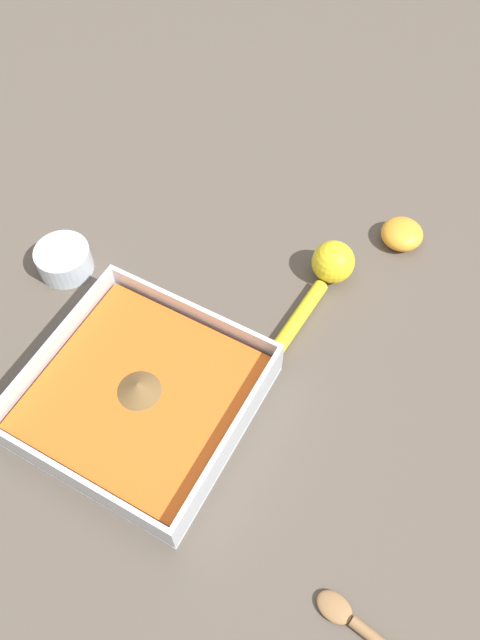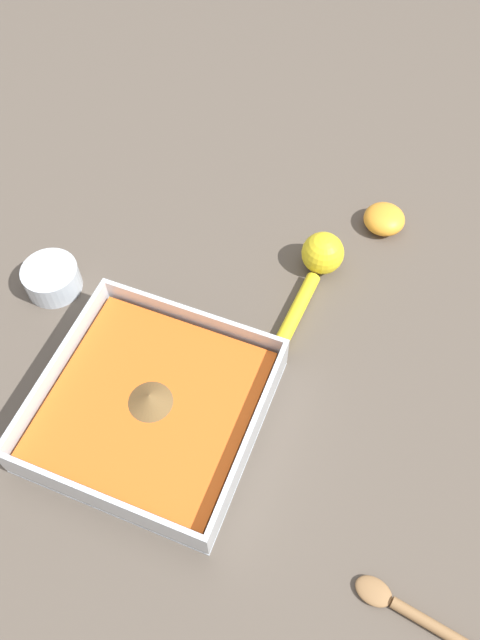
{
  "view_description": "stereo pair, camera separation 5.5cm",
  "coord_description": "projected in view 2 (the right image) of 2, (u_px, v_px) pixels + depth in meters",
  "views": [
    {
      "loc": [
        -0.29,
        0.27,
        0.7
      ],
      "look_at": [
        -0.08,
        -0.11,
        0.03
      ],
      "focal_mm": 35.0,
      "sensor_mm": 36.0,
      "label": 1
    },
    {
      "loc": [
        -0.24,
        0.3,
        0.7
      ],
      "look_at": [
        -0.08,
        -0.11,
        0.03
      ],
      "focal_mm": 35.0,
      "sensor_mm": 36.0,
      "label": 2
    }
  ],
  "objects": [
    {
      "name": "lemon_squeezer",
      "position": [
        318.0,
        263.0,
        0.85
      ],
      "size": [
        0.06,
        0.18,
        0.06
      ],
      "rotation": [
        0.0,
        0.0,
        4.65
      ],
      "color": "yellow",
      "rests_on": "ground_plane"
    },
    {
      "name": "spice_bowl",
      "position": [
        52.0,
        279.0,
        0.85
      ],
      "size": [
        0.08,
        0.08,
        0.04
      ],
      "color": "silver",
      "rests_on": "ground_plane"
    },
    {
      "name": "wooden_spoon",
      "position": [
        435.0,
        627.0,
        0.63
      ],
      "size": [
        0.2,
        0.05,
        0.01
      ],
      "rotation": [
        0.0,
        0.0,
        6.13
      ],
      "color": "olive",
      "rests_on": "ground_plane"
    },
    {
      "name": "ground_plane",
      "position": [
        153.0,
        379.0,
        0.79
      ],
      "size": [
        4.0,
        4.0,
        0.0
      ],
      "primitive_type": "plane",
      "color": "brown"
    },
    {
      "name": "lemon_half",
      "position": [
        384.0,
        219.0,
        0.91
      ],
      "size": [
        0.06,
        0.06,
        0.03
      ],
      "color": "orange",
      "rests_on": "ground_plane"
    },
    {
      "name": "square_dish",
      "position": [
        152.0,
        408.0,
        0.74
      ],
      "size": [
        0.25,
        0.25,
        0.06
      ],
      "color": "silver",
      "rests_on": "ground_plane"
    }
  ]
}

